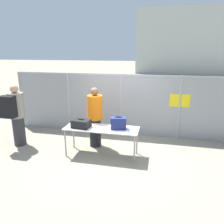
% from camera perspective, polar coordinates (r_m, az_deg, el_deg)
% --- Properties ---
extents(ground_plane, '(120.00, 120.00, 0.00)m').
position_cam_1_polar(ground_plane, '(6.06, -0.47, -10.92)').
color(ground_plane, gray).
extents(fence_section, '(7.45, 0.07, 2.01)m').
position_cam_1_polar(fence_section, '(7.16, 2.49, 2.24)').
color(fence_section, '#9EA0A5').
rests_on(fence_section, ground_plane).
extents(inspection_table, '(1.94, 0.68, 0.77)m').
position_cam_1_polar(inspection_table, '(5.75, -2.78, -4.74)').
color(inspection_table, silver).
rests_on(inspection_table, ground_plane).
extents(suitcase_black, '(0.50, 0.39, 0.23)m').
position_cam_1_polar(suitcase_black, '(5.79, -8.04, -3.00)').
color(suitcase_black, black).
rests_on(suitcase_black, inspection_table).
extents(suitcase_navy, '(0.43, 0.32, 0.33)m').
position_cam_1_polar(suitcase_navy, '(5.61, 1.68, -2.91)').
color(suitcase_navy, navy).
rests_on(suitcase_navy, inspection_table).
extents(traveler_hooded, '(0.45, 0.69, 1.80)m').
position_cam_1_polar(traveler_hooded, '(6.83, -23.90, -0.31)').
color(traveler_hooded, '#2D2D33').
rests_on(traveler_hooded, ground_plane).
extents(security_worker_near, '(0.43, 0.43, 1.74)m').
position_cam_1_polar(security_worker_near, '(6.27, -4.45, -1.21)').
color(security_worker_near, black).
rests_on(security_worker_near, ground_plane).
extents(utility_trailer, '(3.40, 2.01, 0.64)m').
position_cam_1_polar(utility_trailer, '(9.36, 17.97, 0.39)').
color(utility_trailer, silver).
rests_on(utility_trailer, ground_plane).
extents(distant_hangar, '(17.05, 8.59, 7.70)m').
position_cam_1_polar(distant_hangar, '(32.54, 22.97, 16.41)').
color(distant_hangar, '#B2B7B2').
rests_on(distant_hangar, ground_plane).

